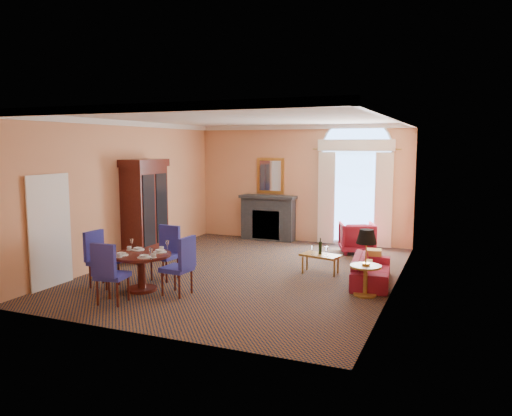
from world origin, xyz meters
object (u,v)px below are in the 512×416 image
at_px(armoire, 145,211).
at_px(side_table, 366,254).
at_px(armchair, 357,238).
at_px(sofa, 371,270).
at_px(dining_table, 141,263).
at_px(coffee_table, 320,255).

height_order(armoire, side_table, armoire).
height_order(armchair, side_table, side_table).
distance_m(armoire, sofa, 5.34).
xyz_separation_m(dining_table, coffee_table, (2.69, 2.46, -0.13)).
bearing_deg(coffee_table, armoire, -163.53).
relative_size(dining_table, coffee_table, 1.25).
height_order(armchair, coffee_table, armchair).
distance_m(sofa, coffee_table, 1.15).
xyz_separation_m(dining_table, side_table, (3.84, 1.26, 0.24)).
bearing_deg(armoire, side_table, -10.36).
xyz_separation_m(armoire, coffee_table, (4.17, 0.22, -0.74)).
height_order(dining_table, armchair, dining_table).
xyz_separation_m(sofa, side_table, (0.05, -0.89, 0.50)).
xyz_separation_m(armoire, sofa, (5.27, -0.08, -0.87)).
height_order(armoire, dining_table, armoire).
distance_m(armoire, side_table, 5.42).
relative_size(dining_table, armchair, 1.30).
bearing_deg(armoire, coffee_table, 3.03).
relative_size(dining_table, side_table, 0.94).
distance_m(dining_table, coffee_table, 3.64).
distance_m(sofa, side_table, 1.02).
bearing_deg(sofa, coffee_table, 68.04).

